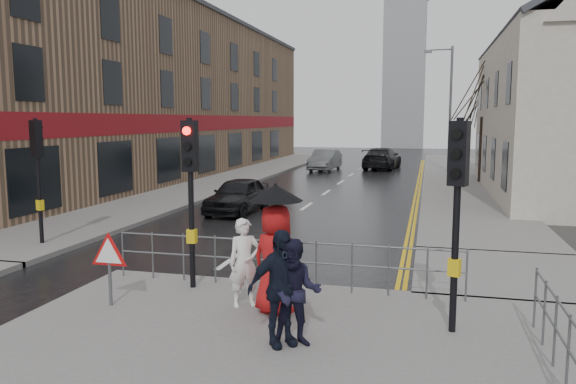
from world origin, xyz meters
The scene contains 22 objects.
ground centered at (0.00, 0.00, 0.00)m, with size 120.00×120.00×0.00m, color black.
left_pavement centered at (-6.50, 23.00, 0.07)m, with size 4.00×44.00×0.14m, color #605E5B.
right_pavement centered at (6.50, 25.00, 0.07)m, with size 4.00×40.00×0.14m, color #605E5B.
pavement_bridge_right centered at (6.50, 3.00, 0.07)m, with size 4.00×4.20×0.14m, color #605E5B.
building_left_terrace centered at (-12.00, 22.00, 5.00)m, with size 8.00×42.00×10.00m, color #87694E.
church_tower centered at (1.50, 62.00, 9.00)m, with size 5.00×5.00×18.00m, color gray.
traffic_signal_near_left centered at (0.20, 0.20, 2.46)m, with size 0.28×0.27×3.40m.
traffic_signal_near_right centered at (5.20, -1.00, 2.46)m, with size 0.34×0.33×3.40m.
traffic_signal_far_left centered at (-5.50, 3.00, 2.46)m, with size 0.34×0.33×3.40m.
guard_railing_front centered at (1.95, 0.60, 0.86)m, with size 7.14×0.04×1.00m.
guard_railing_side centered at (6.50, -2.75, 0.84)m, with size 0.04×4.54×1.00m.
warning_sign centered at (-0.80, -1.21, 1.04)m, with size 0.80×0.07×1.35m.
street_lamp centered at (5.82, 28.00, 4.71)m, with size 1.83×0.25×8.00m.
tree_near centered at (7.50, 22.00, 5.14)m, with size 2.40×2.40×6.58m.
tree_far centered at (8.00, 30.00, 4.42)m, with size 2.40×2.40×5.64m.
pedestrian_a centered at (1.58, -0.63, 0.94)m, with size 0.59×0.38×1.61m, color white.
pedestrian_b centered at (2.89, -2.16, 0.95)m, with size 0.79×0.62×1.63m, color black.
pedestrian_with_umbrella centered at (2.24, -0.88, 1.32)m, with size 1.09×0.96×2.27m.
pedestrian_d centered at (2.67, -2.19, 1.02)m, with size 1.03×0.43×1.77m, color black.
car_parked centered at (-2.20, 9.91, 0.66)m, with size 1.56×3.88×1.32m, color black.
car_mid centered at (-2.20, 28.15, 0.72)m, with size 1.52×4.35×1.43m, color #4E5153.
car_far centered at (1.53, 30.21, 0.76)m, with size 2.14×5.27×1.53m, color black.
Camera 1 is at (4.75, -10.01, 3.51)m, focal length 35.00 mm.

